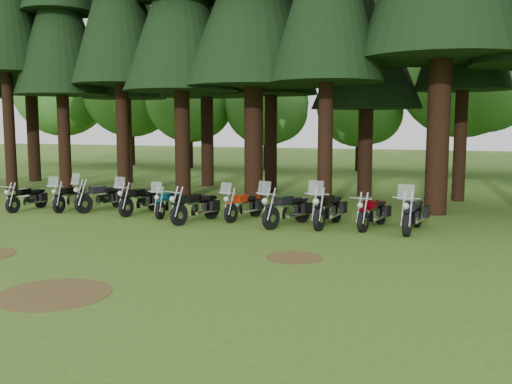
# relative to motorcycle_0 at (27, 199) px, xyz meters

# --- Properties ---
(ground) EXTENTS (120.00, 120.00, 0.00)m
(ground) POSITION_rel_motorcycle_0_xyz_m (7.17, -4.34, -0.43)
(ground) COLOR #395E1E
(ground) RESTS_ON ground
(pine_back_1) EXTENTS (4.52, 4.52, 16.22)m
(pine_back_1) POSITION_rel_motorcycle_0_xyz_m (-2.09, 10.00, 9.28)
(pine_back_1) COLOR black
(pine_back_1) RESTS_ON ground
(pine_back_4) EXTENTS (4.94, 4.94, 13.78)m
(pine_back_4) POSITION_rel_motorcycle_0_xyz_m (11.21, 8.90, 7.82)
(pine_back_4) COLOR black
(pine_back_4) RESTS_ON ground
(decid_0) EXTENTS (8.00, 7.78, 10.00)m
(decid_0) POSITION_rel_motorcycle_0_xyz_m (-14.93, 20.92, 5.47)
(decid_0) COLOR black
(decid_0) RESTS_ON ground
(decid_1) EXTENTS (7.91, 7.69, 9.88)m
(decid_1) POSITION_rel_motorcycle_0_xyz_m (-8.82, 21.42, 5.41)
(decid_1) COLOR black
(decid_1) RESTS_ON ground
(decid_2) EXTENTS (6.72, 6.53, 8.40)m
(decid_2) POSITION_rel_motorcycle_0_xyz_m (-3.27, 20.43, 4.53)
(decid_2) COLOR black
(decid_2) RESTS_ON ground
(decid_3) EXTENTS (6.12, 5.95, 7.65)m
(decid_3) POSITION_rel_motorcycle_0_xyz_m (2.45, 20.79, 4.08)
(decid_3) COLOR black
(decid_3) RESTS_ON ground
(decid_4) EXTENTS (5.93, 5.76, 7.41)m
(decid_4) POSITION_rel_motorcycle_0_xyz_m (8.75, 21.98, 3.94)
(decid_4) COLOR black
(decid_4) RESTS_ON ground
(decid_5) EXTENTS (8.45, 8.21, 10.56)m
(decid_5) POSITION_rel_motorcycle_0_xyz_m (15.46, 21.37, 5.81)
(decid_5) COLOR black
(decid_5) RESTS_ON ground
(dirt_patch_1) EXTENTS (1.40, 1.40, 0.01)m
(dirt_patch_1) POSITION_rel_motorcycle_0_xyz_m (11.67, -3.84, -0.42)
(dirt_patch_1) COLOR #4C3D1E
(dirt_patch_1) RESTS_ON ground
(dirt_patch_2) EXTENTS (2.20, 2.20, 0.01)m
(dirt_patch_2) POSITION_rel_motorcycle_0_xyz_m (8.17, -8.34, -0.42)
(dirt_patch_2) COLOR #4C3D1E
(dirt_patch_2) RESTS_ON ground
(motorcycle_0) EXTENTS (0.29, 2.06, 0.84)m
(motorcycle_0) POSITION_rel_motorcycle_0_xyz_m (0.00, 0.00, 0.00)
(motorcycle_0) COLOR black
(motorcycle_0) RESTS_ON ground
(motorcycle_1) EXTENTS (0.49, 2.18, 1.37)m
(motorcycle_1) POSITION_rel_motorcycle_0_xyz_m (1.50, 0.60, 0.03)
(motorcycle_1) COLOR black
(motorcycle_1) RESTS_ON ground
(motorcycle_2) EXTENTS (0.99, 2.33, 1.49)m
(motorcycle_2) POSITION_rel_motorcycle_0_xyz_m (2.71, 0.88, 0.07)
(motorcycle_2) COLOR black
(motorcycle_2) RESTS_ON ground
(motorcycle_3) EXTENTS (0.59, 2.30, 1.44)m
(motorcycle_3) POSITION_rel_motorcycle_0_xyz_m (4.48, 0.73, 0.06)
(motorcycle_3) COLOR black
(motorcycle_3) RESTS_ON ground
(motorcycle_4) EXTENTS (0.52, 2.10, 1.32)m
(motorcycle_4) POSITION_rel_motorcycle_0_xyz_m (5.66, 0.66, 0.01)
(motorcycle_4) COLOR black
(motorcycle_4) RESTS_ON ground
(motorcycle_5) EXTENTS (0.75, 2.28, 0.94)m
(motorcycle_5) POSITION_rel_motorcycle_0_xyz_m (7.15, -0.11, 0.05)
(motorcycle_5) COLOR black
(motorcycle_5) RESTS_ON ground
(motorcycle_6) EXTENTS (0.74, 2.17, 1.37)m
(motorcycle_6) POSITION_rel_motorcycle_0_xyz_m (8.45, 0.89, 0.03)
(motorcycle_6) COLOR black
(motorcycle_6) RESTS_ON ground
(motorcycle_7) EXTENTS (1.10, 2.39, 1.53)m
(motorcycle_7) POSITION_rel_motorcycle_0_xyz_m (10.20, 0.26, 0.09)
(motorcycle_7) COLOR black
(motorcycle_7) RESTS_ON ground
(motorcycle_8) EXTENTS (0.57, 2.51, 1.57)m
(motorcycle_8) POSITION_rel_motorcycle_0_xyz_m (11.45, 0.64, 0.10)
(motorcycle_8) COLOR black
(motorcycle_8) RESTS_ON ground
(motorcycle_9) EXTENTS (0.59, 2.20, 0.90)m
(motorcycle_9) POSITION_rel_motorcycle_0_xyz_m (12.84, 0.81, 0.03)
(motorcycle_9) COLOR black
(motorcycle_9) RESTS_ON ground
(motorcycle_10) EXTENTS (0.57, 2.48, 1.56)m
(motorcycle_10) POSITION_rel_motorcycle_0_xyz_m (14.08, 0.67, 0.09)
(motorcycle_10) COLOR black
(motorcycle_10) RESTS_ON ground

